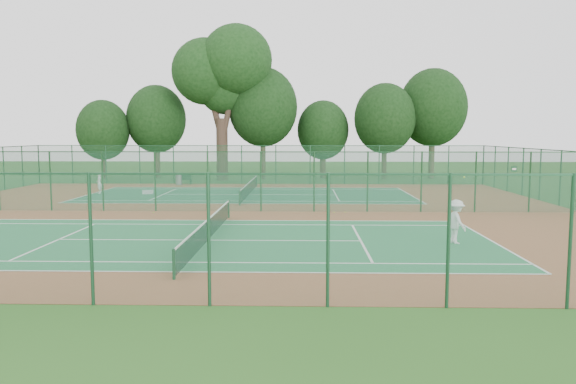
% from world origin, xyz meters
% --- Properties ---
extents(ground, '(120.00, 120.00, 0.00)m').
position_xyz_m(ground, '(0.00, 0.00, 0.00)').
color(ground, '#24541A').
rests_on(ground, ground).
extents(red_pad, '(40.00, 36.00, 0.01)m').
position_xyz_m(red_pad, '(0.00, 0.00, 0.01)').
color(red_pad, brown).
rests_on(red_pad, ground).
extents(court_near, '(23.77, 10.97, 0.01)m').
position_xyz_m(court_near, '(0.00, -9.00, 0.01)').
color(court_near, '#226B3D').
rests_on(court_near, red_pad).
extents(court_far, '(23.77, 10.97, 0.01)m').
position_xyz_m(court_far, '(0.00, 9.00, 0.01)').
color(court_far, '#1D5B38').
rests_on(court_far, red_pad).
extents(fence_north, '(40.00, 0.09, 3.50)m').
position_xyz_m(fence_north, '(0.00, 18.00, 1.76)').
color(fence_north, '#184926').
rests_on(fence_north, ground).
extents(fence_south, '(40.00, 0.09, 3.50)m').
position_xyz_m(fence_south, '(0.00, -18.00, 1.76)').
color(fence_south, '#1A5035').
rests_on(fence_south, ground).
extents(fence_divider, '(40.00, 0.09, 3.50)m').
position_xyz_m(fence_divider, '(0.00, 0.00, 1.76)').
color(fence_divider, '#184931').
rests_on(fence_divider, ground).
extents(tennis_net_near, '(0.10, 12.90, 0.97)m').
position_xyz_m(tennis_net_near, '(0.00, -9.00, 0.54)').
color(tennis_net_near, '#14381E').
rests_on(tennis_net_near, ground).
extents(tennis_net_far, '(0.10, 12.90, 0.97)m').
position_xyz_m(tennis_net_far, '(0.00, 9.00, 0.54)').
color(tennis_net_far, '#163D21').
rests_on(tennis_net_far, ground).
extents(player_near, '(1.00, 1.31, 1.80)m').
position_xyz_m(player_near, '(10.24, -9.41, 0.92)').
color(player_near, silver).
rests_on(player_near, court_near).
extents(player_far, '(0.55, 0.67, 1.57)m').
position_xyz_m(player_far, '(-11.38, 9.48, 0.81)').
color(player_far, white).
rests_on(player_far, court_far).
extents(trash_bin, '(0.62, 0.62, 1.00)m').
position_xyz_m(trash_bin, '(-7.02, 17.01, 0.51)').
color(trash_bin, slate).
rests_on(trash_bin, red_pad).
extents(bench, '(1.43, 0.58, 0.86)m').
position_xyz_m(bench, '(-6.64, 17.49, 0.45)').
color(bench, black).
rests_on(bench, red_pad).
extents(kit_bag, '(0.86, 0.56, 0.30)m').
position_xyz_m(kit_bag, '(-7.63, 9.17, 0.16)').
color(kit_bag, silver).
rests_on(kit_bag, red_pad).
extents(stray_ball_a, '(0.07, 0.07, 0.07)m').
position_xyz_m(stray_ball_a, '(6.39, -0.47, 0.05)').
color(stray_ball_a, gold).
rests_on(stray_ball_a, red_pad).
extents(stray_ball_b, '(0.08, 0.08, 0.08)m').
position_xyz_m(stray_ball_b, '(5.76, -0.59, 0.05)').
color(stray_ball_b, gold).
rests_on(stray_ball_b, red_pad).
extents(stray_ball_c, '(0.07, 0.07, 0.07)m').
position_xyz_m(stray_ball_c, '(-4.51, -0.90, 0.05)').
color(stray_ball_c, '#ACC82E').
rests_on(stray_ball_c, red_pad).
extents(big_tree, '(9.68, 7.09, 14.87)m').
position_xyz_m(big_tree, '(-3.76, 22.23, 10.53)').
color(big_tree, '#34251C').
rests_on(big_tree, ground).
extents(evergreen_row, '(39.00, 5.00, 12.00)m').
position_xyz_m(evergreen_row, '(0.50, 24.25, 0.00)').
color(evergreen_row, black).
rests_on(evergreen_row, ground).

